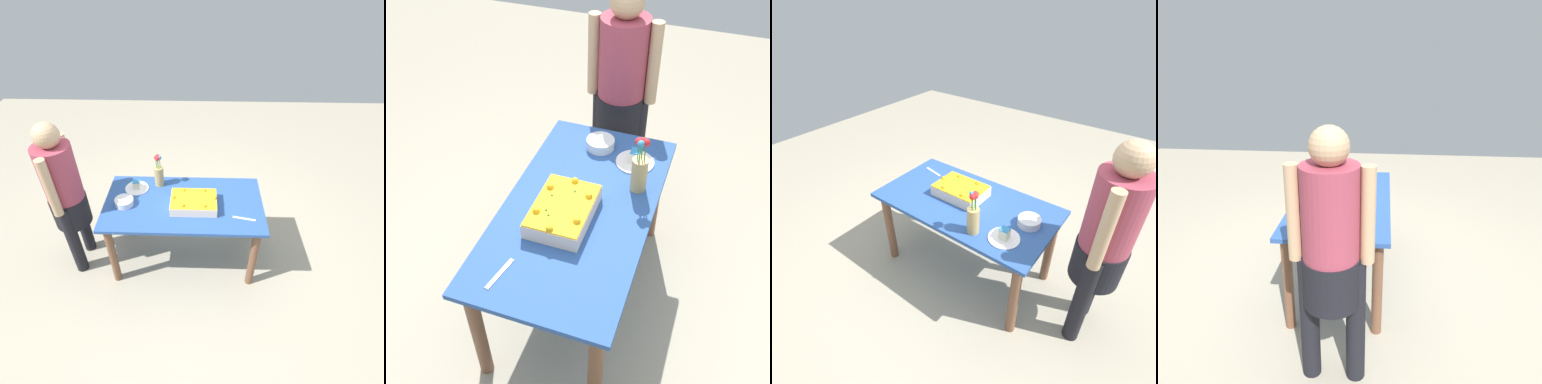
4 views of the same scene
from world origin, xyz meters
TOP-DOWN VIEW (x-y plane):
  - ground_plane at (0.00, 0.00)m, footprint 8.00×8.00m
  - dining_table at (0.00, 0.00)m, footprint 1.39×0.74m
  - sheet_cake at (0.09, -0.05)m, footprint 0.39×0.28m
  - serving_plate_with_slice at (-0.44, 0.18)m, footprint 0.22×0.22m
  - cake_knife at (0.51, -0.19)m, footprint 0.19×0.06m
  - flower_vase at (-0.24, 0.25)m, footprint 0.08×0.08m
  - fruit_bowl at (-0.51, -0.04)m, footprint 0.16×0.16m
  - person_standing at (-0.99, -0.05)m, footprint 0.31×0.45m

SIDE VIEW (x-z plane):
  - ground_plane at x=0.00m, z-range 0.00..0.00m
  - dining_table at x=0.00m, z-range 0.24..0.96m
  - cake_knife at x=0.51m, z-range 0.72..0.72m
  - serving_plate_with_slice at x=-0.44m, z-range 0.70..0.78m
  - fruit_bowl at x=-0.51m, z-range 0.72..0.78m
  - sheet_cake at x=0.09m, z-range 0.71..0.82m
  - flower_vase at x=-0.24m, z-range 0.69..1.01m
  - person_standing at x=-0.99m, z-range 0.11..1.60m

